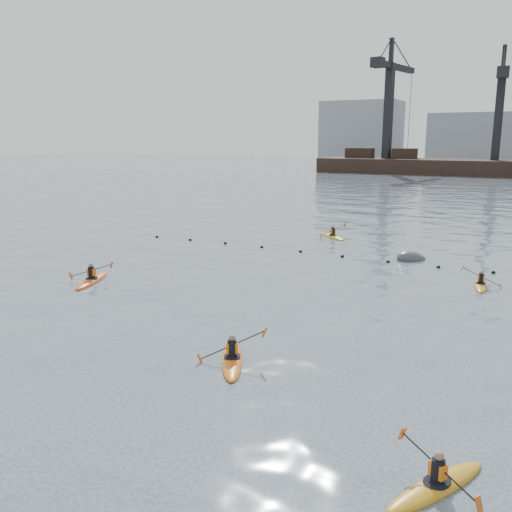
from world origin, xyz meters
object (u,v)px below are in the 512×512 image
object	(u,v)px
kayaker_0	(232,359)
kayaker_2	(92,280)
kayaker_3	(481,285)
mooring_buoy	(412,260)
kayaker_5	(333,236)
kayaker_1	(437,485)

from	to	relation	value
kayaker_0	kayaker_2	distance (m)	13.25
kayaker_2	kayaker_0	bearing A→B (deg)	-45.67
kayaker_0	kayaker_2	xyz separation A→B (m)	(-11.98, 5.65, 0.01)
kayaker_2	kayaker_3	xyz separation A→B (m)	(18.52, 8.72, -0.02)
kayaker_2	kayaker_3	world-z (taller)	kayaker_2
kayaker_3	kayaker_2	bearing A→B (deg)	-161.39
kayaker_2	mooring_buoy	world-z (taller)	kayaker_2
kayaker_0	kayaker_5	xyz separation A→B (m)	(-5.08, 24.17, -0.01)
kayaker_1	kayaker_5	size ratio (longest dim) A/B	1.07
kayaker_1	mooring_buoy	xyz separation A→B (m)	(-5.43, 22.96, -0.10)
kayaker_2	kayaker_3	distance (m)	20.47
kayaker_1	kayaker_5	world-z (taller)	kayaker_5
kayaker_3	kayaker_1	bearing A→B (deg)	-93.76
kayaker_1	kayaker_2	bearing A→B (deg)	-178.31
mooring_buoy	kayaker_1	bearing A→B (deg)	-76.69
kayaker_2	kayaker_5	size ratio (longest dim) A/B	1.26
mooring_buoy	kayaker_3	bearing A→B (deg)	-46.14
kayaker_0	kayaker_5	distance (m)	24.69
kayaker_1	kayaker_5	bearing A→B (deg)	141.89
kayaker_2	kayaker_5	distance (m)	19.76
kayaker_2	mooring_buoy	distance (m)	19.40
kayaker_1	kayaker_3	world-z (taller)	kayaker_3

